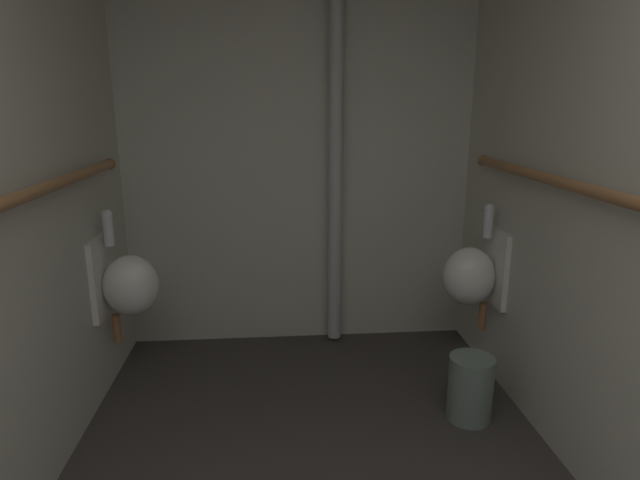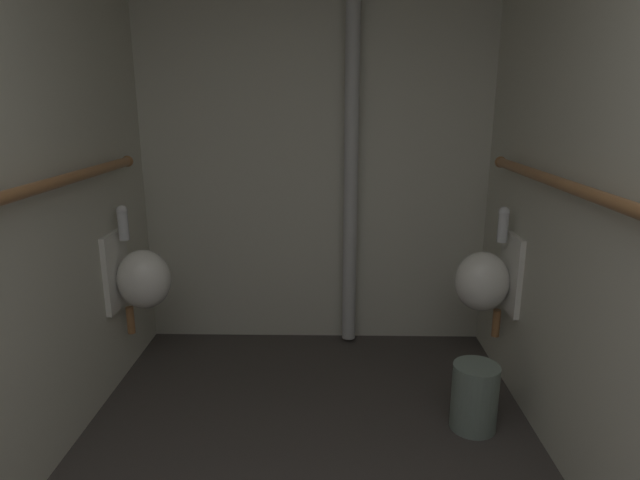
{
  "view_description": "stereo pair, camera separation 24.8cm",
  "coord_description": "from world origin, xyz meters",
  "px_view_note": "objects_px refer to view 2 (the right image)",
  "views": [
    {
      "loc": [
        -0.15,
        -0.22,
        1.59
      ],
      "look_at": [
        0.05,
        2.18,
        0.96
      ],
      "focal_mm": 29.79,
      "sensor_mm": 36.0,
      "label": 1
    },
    {
      "loc": [
        0.1,
        -0.22,
        1.59
      ],
      "look_at": [
        0.05,
        2.18,
        0.96
      ],
      "focal_mm": 29.79,
      "sensor_mm": 36.0,
      "label": 2
    }
  ],
  "objects_px": {
    "urinal_right_mid": "(486,279)",
    "standpipe_back_wall": "(351,146)",
    "urinal_left_mid": "(140,277)",
    "waste_bin": "(475,397)"
  },
  "relations": [
    {
      "from": "standpipe_back_wall",
      "to": "waste_bin",
      "type": "distance_m",
      "value": 1.62
    },
    {
      "from": "urinal_left_mid",
      "to": "standpipe_back_wall",
      "type": "bearing_deg",
      "value": 23.25
    },
    {
      "from": "urinal_left_mid",
      "to": "urinal_right_mid",
      "type": "relative_size",
      "value": 1.0
    },
    {
      "from": "urinal_left_mid",
      "to": "waste_bin",
      "type": "relative_size",
      "value": 2.22
    },
    {
      "from": "urinal_right_mid",
      "to": "waste_bin",
      "type": "relative_size",
      "value": 2.22
    },
    {
      "from": "urinal_right_mid",
      "to": "standpipe_back_wall",
      "type": "relative_size",
      "value": 0.29
    },
    {
      "from": "urinal_right_mid",
      "to": "urinal_left_mid",
      "type": "bearing_deg",
      "value": 179.99
    },
    {
      "from": "standpipe_back_wall",
      "to": "urinal_left_mid",
      "type": "bearing_deg",
      "value": -156.75
    },
    {
      "from": "urinal_right_mid",
      "to": "standpipe_back_wall",
      "type": "height_order",
      "value": "standpipe_back_wall"
    },
    {
      "from": "urinal_left_mid",
      "to": "standpipe_back_wall",
      "type": "distance_m",
      "value": 1.48
    }
  ]
}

